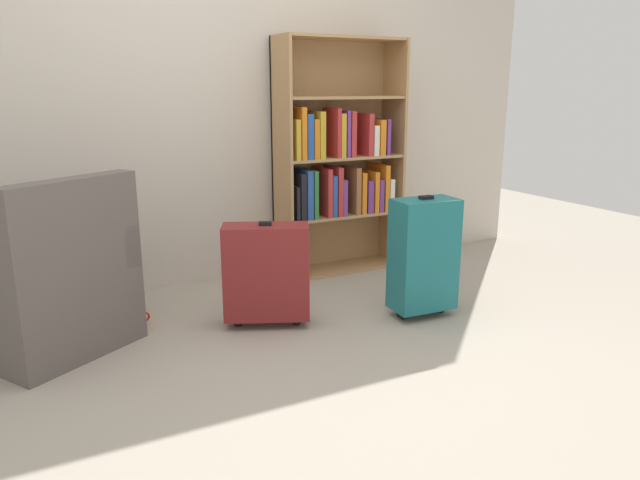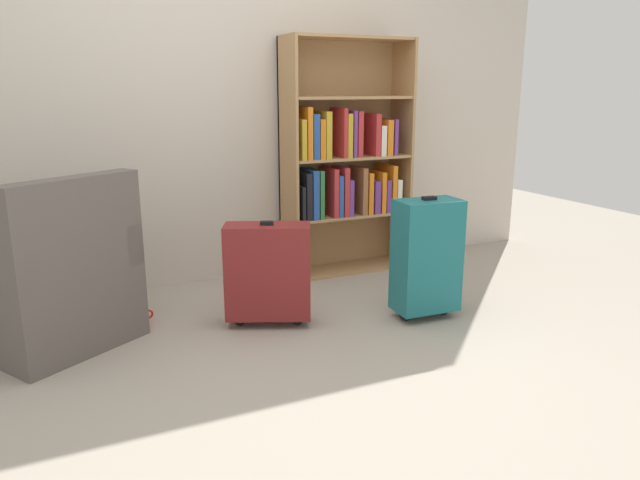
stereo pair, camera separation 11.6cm
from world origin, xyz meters
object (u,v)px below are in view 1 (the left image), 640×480
(suitcase_dark_red, at_px, (266,272))
(mug, at_px, (136,319))
(bookshelf, at_px, (336,162))
(armchair, at_px, (48,289))
(suitcase_teal, at_px, (424,255))

(suitcase_dark_red, bearing_deg, mug, 155.21)
(bookshelf, xyz_separation_m, mug, (-1.53, -0.45, -0.75))
(armchair, height_order, mug, armchair)
(armchair, bearing_deg, mug, 10.07)
(armchair, distance_m, suitcase_teal, 2.03)
(armchair, relative_size, mug, 8.03)
(bookshelf, distance_m, suitcase_teal, 1.12)
(bookshelf, distance_m, suitcase_dark_red, 1.24)
(bookshelf, distance_m, mug, 1.76)
(armchair, height_order, suitcase_dark_red, armchair)
(mug, distance_m, suitcase_dark_red, 0.78)
(suitcase_teal, xyz_separation_m, suitcase_dark_red, (-0.87, 0.28, -0.06))
(armchair, distance_m, mug, 0.51)
(suitcase_teal, bearing_deg, suitcase_dark_red, 162.18)
(mug, relative_size, suitcase_dark_red, 0.20)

